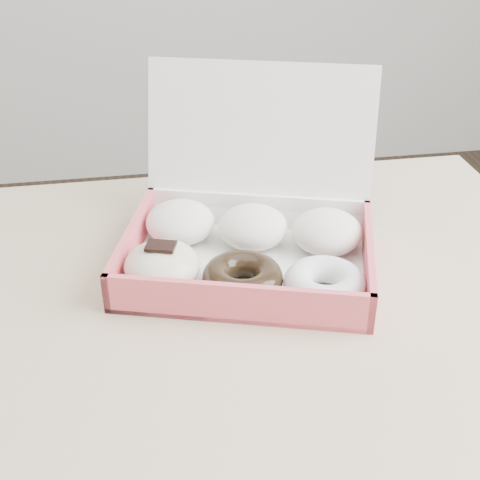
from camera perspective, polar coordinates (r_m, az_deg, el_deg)
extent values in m
cube|color=tan|center=(0.74, -12.34, -10.02)|extent=(1.20, 0.80, 0.04)
cylinder|color=tan|center=(1.34, 14.37, -9.60)|extent=(0.05, 0.05, 0.71)
cube|color=white|center=(0.83, 0.66, -2.34)|extent=(0.35, 0.30, 0.01)
cube|color=#E65560|center=(0.73, -0.31, -5.45)|extent=(0.29, 0.09, 0.05)
cube|color=white|center=(0.91, 1.46, 2.49)|extent=(0.29, 0.09, 0.05)
cube|color=#E65560|center=(0.84, -9.20, -0.36)|extent=(0.07, 0.21, 0.05)
cube|color=#E65560|center=(0.82, 10.89, -1.73)|extent=(0.07, 0.21, 0.05)
cube|color=white|center=(0.89, 1.68, 7.96)|extent=(0.31, 0.15, 0.21)
ellipsoid|color=white|center=(0.87, -5.12, 1.53)|extent=(0.11, 0.11, 0.05)
ellipsoid|color=white|center=(0.86, 1.08, 1.13)|extent=(0.11, 0.11, 0.05)
ellipsoid|color=white|center=(0.85, 7.41, 0.72)|extent=(0.11, 0.11, 0.05)
ellipsoid|color=beige|center=(0.79, -6.66, -2.20)|extent=(0.11, 0.11, 0.05)
cube|color=black|center=(0.77, -6.78, -0.51)|extent=(0.04, 0.03, 0.00)
torus|color=black|center=(0.78, 0.22, -3.24)|extent=(0.12, 0.12, 0.03)
torus|color=white|center=(0.77, 7.24, -3.73)|extent=(0.12, 0.12, 0.03)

